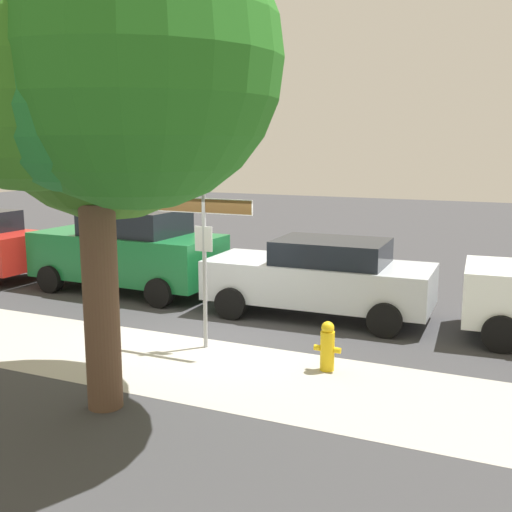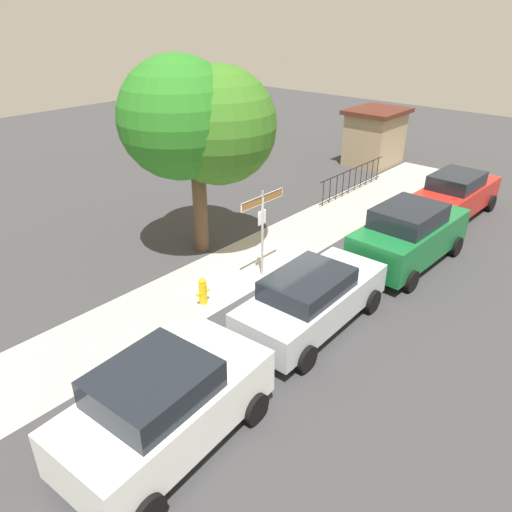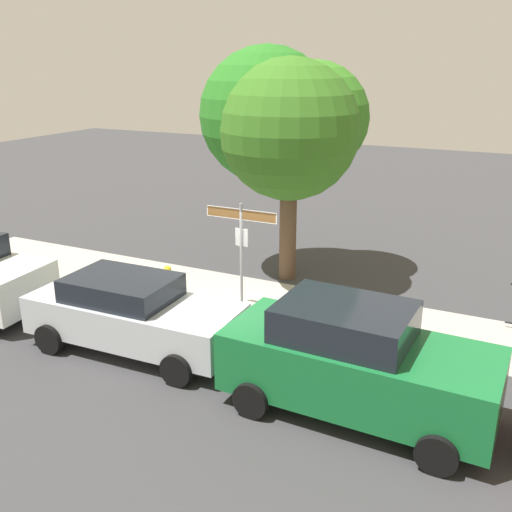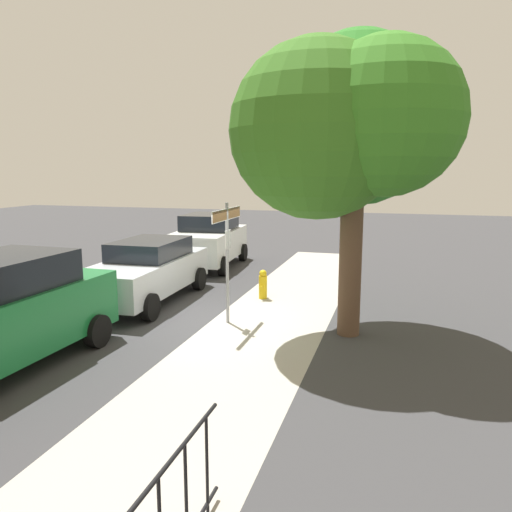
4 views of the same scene
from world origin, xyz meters
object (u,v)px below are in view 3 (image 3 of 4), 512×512
Objects in this scene: shade_tree at (287,122)px; car_silver at (132,313)px; car_green at (355,361)px; fire_hydrant at (168,280)px; street_sign at (241,234)px.

car_silver is at bearing -102.38° from shade_tree.
car_green is 5.87× the size of fire_hydrant.
fire_hydrant is (-5.86, 3.07, -0.60)m from car_green.
shade_tree reaches higher than street_sign.
car_green reaches higher than fire_hydrant.
car_green is 6.65m from fire_hydrant.
shade_tree is 7.91× the size of fire_hydrant.
shade_tree reaches higher than car_green.
shade_tree is 5.08m from fire_hydrant.
street_sign is at bearing -89.50° from shade_tree.
fire_hydrant is (-1.06, 2.83, -0.44)m from car_silver.
shade_tree reaches higher than fire_hydrant.
car_green is at bearing -38.41° from street_sign.
street_sign reaches higher than car_silver.
fire_hydrant is at bearing 174.93° from street_sign.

